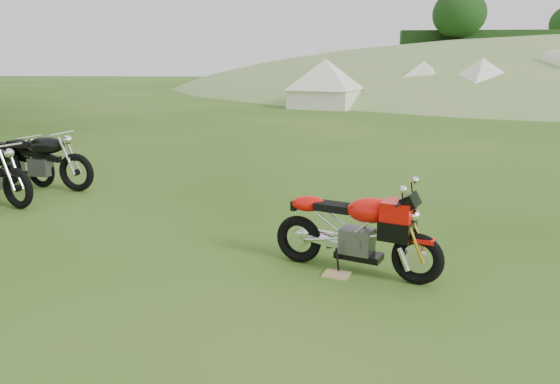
# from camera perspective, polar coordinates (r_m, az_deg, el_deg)

# --- Properties ---
(ground) EXTENTS (120.00, 120.00, 0.00)m
(ground) POSITION_cam_1_polar(r_m,az_deg,el_deg) (6.24, -2.46, -6.68)
(ground) COLOR #255011
(ground) RESTS_ON ground
(sport_motorcycle) EXTENTS (1.77, 1.06, 1.04)m
(sport_motorcycle) POSITION_cam_1_polar(r_m,az_deg,el_deg) (5.67, 7.94, -3.38)
(sport_motorcycle) COLOR red
(sport_motorcycle) RESTS_ON ground
(plywood_board) EXTENTS (0.31, 0.28, 0.02)m
(plywood_board) POSITION_cam_1_polar(r_m,az_deg,el_deg) (5.73, 5.93, -8.54)
(plywood_board) COLOR tan
(plywood_board) RESTS_ON ground
(vintage_moto_c) EXTENTS (2.07, 0.83, 1.06)m
(vintage_moto_c) POSITION_cam_1_polar(r_m,az_deg,el_deg) (10.12, -23.89, 3.24)
(vintage_moto_c) COLOR black
(vintage_moto_c) RESTS_ON ground
(vintage_moto_d) EXTENTS (1.84, 0.90, 0.94)m
(vintage_moto_d) POSITION_cam_1_polar(r_m,az_deg,el_deg) (10.71, -26.22, 3.20)
(vintage_moto_d) COLOR black
(vintage_moto_d) RESTS_ON ground
(tent_left) EXTENTS (3.37, 3.37, 2.33)m
(tent_left) POSITION_cam_1_polar(r_m,az_deg,el_deg) (24.86, 4.77, 11.44)
(tent_left) COLOR silver
(tent_left) RESTS_ON ground
(tent_mid) EXTENTS (3.27, 3.27, 2.25)m
(tent_mid) POSITION_cam_1_polar(r_m,az_deg,el_deg) (27.58, 14.69, 11.20)
(tent_mid) COLOR silver
(tent_mid) RESTS_ON ground
(tent_right) EXTENTS (3.56, 3.56, 2.36)m
(tent_right) POSITION_cam_1_polar(r_m,az_deg,el_deg) (26.50, 20.28, 10.83)
(tent_right) COLOR white
(tent_right) RESTS_ON ground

